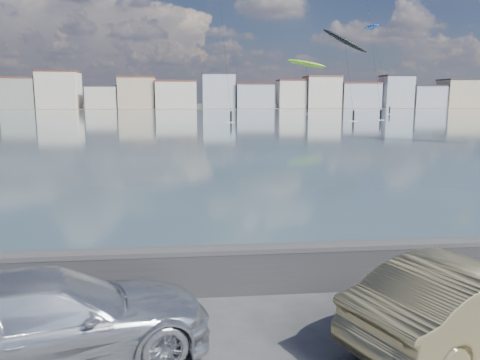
# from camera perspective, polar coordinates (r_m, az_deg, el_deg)

# --- Properties ---
(bay_water) EXTENTS (500.00, 177.00, 0.00)m
(bay_water) POSITION_cam_1_polar(r_m,az_deg,el_deg) (98.15, -5.87, 7.52)
(bay_water) COLOR #31484E
(bay_water) RESTS_ON ground
(far_shore_strip) EXTENTS (500.00, 60.00, 0.00)m
(far_shore_strip) POSITION_cam_1_polar(r_m,az_deg,el_deg) (206.61, -5.92, 8.76)
(far_shore_strip) COLOR #4C473D
(far_shore_strip) RESTS_ON ground
(seawall) EXTENTS (400.00, 0.36, 1.08)m
(seawall) POSITION_cam_1_polar(r_m,az_deg,el_deg) (9.90, -5.08, -10.68)
(seawall) COLOR #28282B
(seawall) RESTS_ON ground
(far_buildings) EXTENTS (240.79, 13.26, 14.60)m
(far_buildings) POSITION_cam_1_polar(r_m,az_deg,el_deg) (192.59, -5.56, 10.48)
(far_buildings) COLOR #B2B7C6
(far_buildings) RESTS_ON ground
(car_silver) EXTENTS (5.42, 3.51, 1.46)m
(car_silver) POSITION_cam_1_polar(r_m,az_deg,el_deg) (7.98, -22.41, -15.53)
(car_silver) COLOR silver
(car_silver) RESTS_ON ground
(car_champagne) EXTENTS (4.79, 3.26, 1.49)m
(car_champagne) POSITION_cam_1_polar(r_m,az_deg,el_deg) (8.80, 26.17, -13.26)
(car_champagne) COLOR tan
(car_champagne) RESTS_ON ground
(kitesurfer_8) EXTENTS (9.64, 16.31, 18.25)m
(kitesurfer_8) POSITION_cam_1_polar(r_m,az_deg,el_deg) (100.91, 12.68, 16.14)
(kitesurfer_8) COLOR black
(kitesurfer_8) RESTS_ON ground
(kitesurfer_10) EXTENTS (3.78, 16.87, 23.88)m
(kitesurfer_10) POSITION_cam_1_polar(r_m,az_deg,el_deg) (138.80, 15.76, 17.42)
(kitesurfer_10) COLOR blue
(kitesurfer_10) RESTS_ON ground
(kitesurfer_11) EXTENTS (10.96, 9.19, 14.92)m
(kitesurfer_11) POSITION_cam_1_polar(r_m,az_deg,el_deg) (130.91, 8.10, 13.82)
(kitesurfer_11) COLOR #8CD826
(kitesurfer_11) RESTS_ON ground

